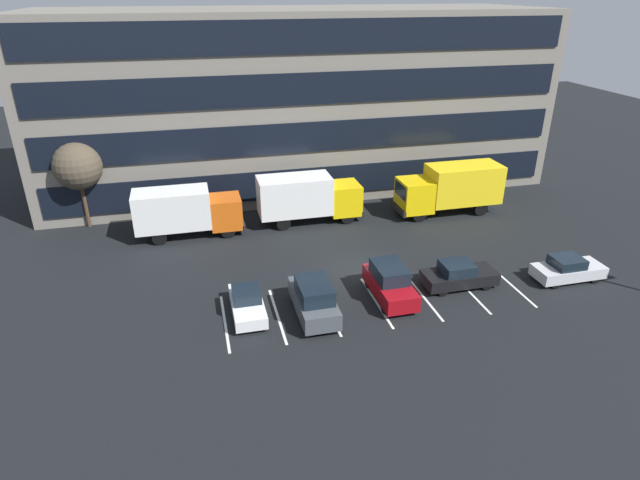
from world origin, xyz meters
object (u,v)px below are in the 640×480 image
at_px(sedan_black, 459,275).
at_px(bare_tree, 78,166).
at_px(suv_charcoal, 314,299).
at_px(sedan_silver, 568,269).
at_px(box_truck_yellow_all, 451,187).
at_px(box_truck_yellow, 307,196).
at_px(sedan_white, 247,303).
at_px(box_truck_orange, 186,210).
at_px(suv_maroon, 390,283).

distance_m(sedan_black, bare_tree, 26.81).
relative_size(suv_charcoal, sedan_silver, 1.08).
distance_m(box_truck_yellow_all, box_truck_yellow, 11.07).
bearing_deg(box_truck_yellow, sedan_white, -117.39).
xyz_separation_m(sedan_silver, sedan_black, (-6.71, 0.86, 0.02)).
height_order(box_truck_orange, sedan_white, box_truck_orange).
bearing_deg(box_truck_orange, bare_tree, 154.13).
height_order(box_truck_yellow, bare_tree, bare_tree).
height_order(sedan_white, sedan_silver, sedan_silver).
xyz_separation_m(sedan_black, bare_tree, (-22.23, 14.47, 3.85)).
bearing_deg(box_truck_orange, box_truck_yellow_all, -1.49).
xyz_separation_m(box_truck_orange, suv_maroon, (10.80, -11.26, -0.98)).
bearing_deg(suv_maroon, box_truck_yellow, 100.10).
distance_m(sedan_white, suv_maroon, 7.99).
bearing_deg(sedan_white, box_truck_yellow, 62.61).
xyz_separation_m(sedan_white, sedan_silver, (19.07, -0.89, 0.04)).
height_order(box_truck_yellow_all, sedan_white, box_truck_yellow_all).
bearing_deg(sedan_black, suv_charcoal, -174.16).
bearing_deg(sedan_silver, box_truck_yellow, 136.93).
relative_size(box_truck_orange, sedan_white, 1.87).
distance_m(suv_maroon, bare_tree, 23.41).
relative_size(box_truck_yellow, suv_charcoal, 1.70).
bearing_deg(suv_charcoal, sedan_white, 164.54).
height_order(sedan_silver, bare_tree, bare_tree).
relative_size(sedan_black, suv_maroon, 0.99).
bearing_deg(sedan_white, suv_charcoal, -15.46).
bearing_deg(suv_charcoal, sedan_silver, 0.21).
relative_size(box_truck_yellow, bare_tree, 1.22).
relative_size(box_truck_orange, box_truck_yellow_all, 0.92).
bearing_deg(box_truck_orange, sedan_silver, -28.55).
relative_size(suv_charcoal, bare_tree, 0.72).
height_order(box_truck_yellow_all, sedan_black, box_truck_yellow_all).
distance_m(sedan_white, suv_charcoal, 3.58).
bearing_deg(box_truck_yellow_all, box_truck_yellow, 175.29).
height_order(sedan_white, suv_charcoal, suv_charcoal).
height_order(box_truck_orange, suv_charcoal, box_truck_orange).
relative_size(suv_charcoal, sedan_black, 1.05).
bearing_deg(box_truck_yellow_all, box_truck_orange, 178.51).
relative_size(box_truck_yellow_all, sedan_black, 1.87).
bearing_deg(bare_tree, box_truck_orange, -25.87).
distance_m(box_truck_orange, suv_charcoal, 13.53).
bearing_deg(sedan_white, box_truck_yellow_all, 31.79).
height_order(box_truck_orange, box_truck_yellow, box_truck_yellow).
relative_size(box_truck_orange, sedan_black, 1.71).
relative_size(box_truck_yellow_all, sedan_silver, 1.93).
relative_size(sedan_black, bare_tree, 0.69).
xyz_separation_m(box_truck_yellow_all, sedan_silver, (2.13, -11.39, -1.40)).
xyz_separation_m(sedan_silver, suv_maroon, (-11.08, 0.64, 0.25)).
bearing_deg(box_truck_orange, suv_maroon, -46.21).
distance_m(box_truck_yellow, sedan_black, 13.20).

